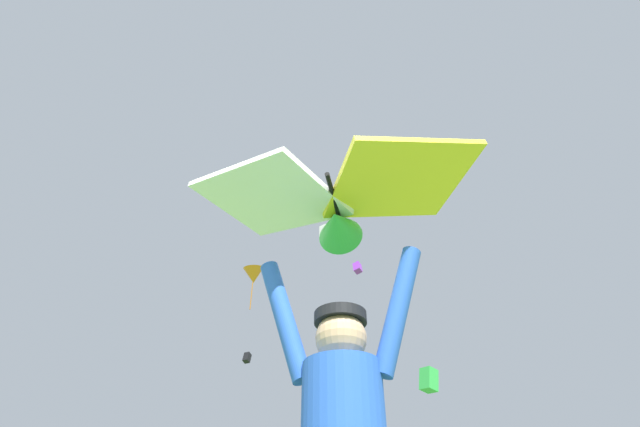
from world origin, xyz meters
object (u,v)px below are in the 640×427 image
(held_stunt_kite, at_px, (335,201))
(distant_kite_orange_far_center, at_px, (253,276))
(distant_kite_magenta_low_right, at_px, (295,353))
(distant_kite_white_high_right, at_px, (325,232))
(distant_kite_purple_mid_right, at_px, (357,268))
(distant_kite_green_overhead_distant, at_px, (314,391))
(distant_kite_green_low_left, at_px, (429,380))
(distant_kite_black_high_left, at_px, (247,358))
(distant_kite_magenta_mid_left, at_px, (371,374))

(held_stunt_kite, height_order, distant_kite_orange_far_center, distant_kite_orange_far_center)
(distant_kite_magenta_low_right, height_order, distant_kite_white_high_right, distant_kite_white_high_right)
(distant_kite_magenta_low_right, bearing_deg, distant_kite_orange_far_center, -122.21)
(distant_kite_white_high_right, bearing_deg, distant_kite_magenta_low_right, 99.43)
(distant_kite_purple_mid_right, distance_m, distant_kite_white_high_right, 5.96)
(distant_kite_green_overhead_distant, bearing_deg, distant_kite_white_high_right, -91.42)
(distant_kite_purple_mid_right, relative_size, distant_kite_orange_far_center, 0.31)
(held_stunt_kite, xyz_separation_m, distant_kite_white_high_right, (2.00, 20.16, 14.19))
(distant_kite_purple_mid_right, bearing_deg, distant_kite_green_low_left, 10.56)
(distant_kite_black_high_left, relative_size, distant_kite_white_high_right, 1.10)
(held_stunt_kite, relative_size, distant_kite_orange_far_center, 0.51)
(distant_kite_white_high_right, bearing_deg, distant_kite_green_low_left, 40.39)
(distant_kite_orange_far_center, bearing_deg, distant_kite_green_overhead_distant, 59.14)
(distant_kite_green_overhead_distant, distance_m, distant_kite_green_low_left, 8.25)
(distant_kite_purple_mid_right, xyz_separation_m, distant_kite_orange_far_center, (-7.00, -1.98, -2.12))
(distant_kite_green_low_left, bearing_deg, distant_kite_magenta_mid_left, -118.62)
(distant_kite_orange_far_center, distance_m, distant_kite_magenta_low_right, 6.28)
(held_stunt_kite, xyz_separation_m, distant_kite_green_overhead_distant, (2.27, 30.82, 8.14))
(distant_kite_magenta_mid_left, bearing_deg, distant_kite_black_high_left, 107.54)
(distant_kite_purple_mid_right, relative_size, distant_kite_black_high_left, 1.05)
(distant_kite_green_low_left, relative_size, distant_kite_white_high_right, 1.89)
(distant_kite_orange_far_center, distance_m, distant_kite_green_low_left, 12.69)
(distant_kite_purple_mid_right, relative_size, distant_kite_white_high_right, 1.16)
(distant_kite_purple_mid_right, xyz_separation_m, distant_kite_green_low_left, (4.22, 0.79, -7.37))
(distant_kite_green_overhead_distant, relative_size, distant_kite_magenta_low_right, 1.18)
(distant_kite_purple_mid_right, distance_m, distant_kite_green_low_left, 8.53)
(distant_kite_green_low_left, xyz_separation_m, distant_kite_white_high_right, (-7.03, -5.98, 6.58))
(distant_kite_black_high_left, bearing_deg, distant_kite_purple_mid_right, -51.62)
(distant_kite_purple_mid_right, height_order, distant_kite_black_high_left, distant_kite_purple_mid_right)
(distant_kite_green_overhead_distant, height_order, distant_kite_white_high_right, distant_kite_white_high_right)
(distant_kite_purple_mid_right, relative_size, distant_kite_green_low_left, 0.61)
(distant_kite_magenta_mid_left, distance_m, distant_kite_magenta_low_right, 13.77)
(held_stunt_kite, height_order, distant_kite_white_high_right, distant_kite_white_high_right)
(distant_kite_magenta_mid_left, bearing_deg, distant_kite_white_high_right, 105.25)
(held_stunt_kite, distance_m, distant_kite_black_high_left, 37.20)
(distant_kite_magenta_low_right, bearing_deg, distant_kite_white_high_right, -80.57)
(distant_kite_magenta_low_right, bearing_deg, held_stunt_kite, -91.45)
(distant_kite_magenta_mid_left, relative_size, distant_kite_green_low_left, 1.57)
(held_stunt_kite, xyz_separation_m, distant_kite_magenta_mid_left, (3.26, 15.55, 4.29))
(distant_kite_green_overhead_distant, bearing_deg, distant_kite_black_high_left, 140.38)
(distant_kite_green_low_left, height_order, distant_kite_magenta_low_right, distant_kite_magenta_low_right)
(held_stunt_kite, relative_size, distant_kite_green_low_left, 1.02)
(distant_kite_black_high_left, distance_m, distant_kite_green_low_left, 15.56)
(held_stunt_kite, relative_size, distant_kite_black_high_left, 1.74)
(distant_kite_black_high_left, xyz_separation_m, distant_kite_green_overhead_distant, (5.19, -4.30, -3.76))
(distant_kite_green_low_left, bearing_deg, distant_kite_orange_far_center, -166.13)
(distant_kite_orange_far_center, bearing_deg, distant_kite_green_low_left, 13.87)
(distant_kite_orange_far_center, relative_size, distant_kite_magenta_low_right, 2.77)
(distant_kite_magenta_low_right, xyz_separation_m, distant_kite_white_high_right, (1.30, -7.80, 4.49))
(distant_kite_orange_far_center, bearing_deg, distant_kite_magenta_mid_left, -55.12)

